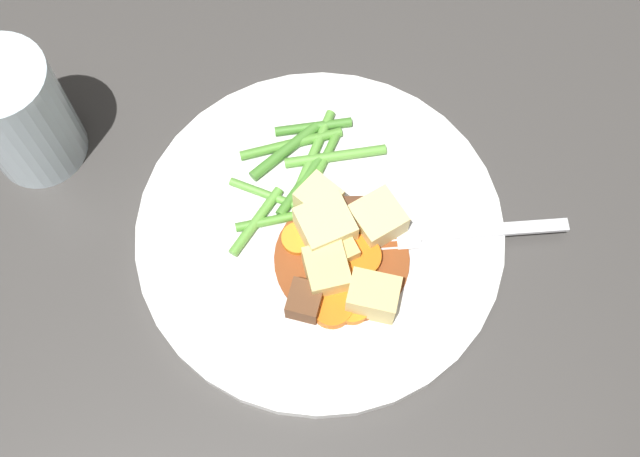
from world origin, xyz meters
The scene contains 27 objects.
ground_plane centered at (0.00, 0.00, 0.00)m, with size 3.00×3.00×0.00m, color #423F3D.
dinner_plate centered at (0.00, 0.00, 0.01)m, with size 0.29×0.29×0.01m, color white.
stew_sauce centered at (0.03, 0.00, 0.01)m, with size 0.10×0.10×0.00m, color brown.
carrot_slice_0 centered at (0.00, -0.02, 0.02)m, with size 0.03×0.03×0.01m, color orange.
carrot_slice_1 centered at (0.06, -0.03, 0.02)m, with size 0.03×0.03×0.01m, color orange.
carrot_slice_2 centered at (0.06, -0.01, 0.02)m, with size 0.03×0.03×0.01m, color orange.
carrot_slice_3 centered at (0.04, 0.01, 0.02)m, with size 0.03×0.03×0.01m, color orange.
potato_chunk_0 centered at (0.07, 0.00, 0.03)m, with size 0.04×0.03×0.03m, color #E5CC7A.
potato_chunk_1 centered at (0.02, 0.04, 0.03)m, with size 0.03×0.03×0.03m, color #EAD68C.
potato_chunk_2 centered at (0.04, -0.02, 0.03)m, with size 0.03×0.03×0.03m, color #E5CC7A.
potato_chunk_3 centered at (0.01, 0.00, 0.03)m, with size 0.04×0.04×0.03m, color #EAD68C.
potato_chunk_4 centered at (0.03, 0.00, 0.02)m, with size 0.02×0.03×0.02m, color #DBBC6B.
potato_chunk_5 centered at (-0.01, 0.01, 0.03)m, with size 0.03×0.03×0.03m, color #EAD68C.
meat_chunk_0 centered at (0.05, -0.04, 0.02)m, with size 0.02×0.03×0.02m, color brown.
meat_chunk_1 centered at (0.01, 0.02, 0.02)m, with size 0.03×0.03×0.02m, color #56331E.
green_bean_0 centered at (-0.04, 0.04, 0.02)m, with size 0.01×0.01×0.08m, color #66AD42.
green_bean_1 centered at (-0.03, -0.03, 0.02)m, with size 0.01×0.01×0.05m, color #599E38.
green_bean_2 centered at (-0.07, 0.01, 0.02)m, with size 0.01×0.01×0.07m, color #4C8E33.
green_bean_3 centered at (-0.08, 0.04, 0.02)m, with size 0.01×0.01×0.06m, color #4C8E33.
green_bean_4 centered at (-0.07, 0.02, 0.02)m, with size 0.01×0.01×0.08m, color #599E38.
green_bean_5 centered at (-0.05, 0.03, 0.02)m, with size 0.01×0.01×0.05m, color #599E38.
green_bean_6 centered at (-0.04, 0.01, 0.02)m, with size 0.01×0.01×0.06m, color #4C8E33.
green_bean_7 centered at (-0.05, -0.02, 0.02)m, with size 0.01×0.01×0.06m, color #66AD42.
green_bean_8 centered at (-0.03, -0.04, 0.02)m, with size 0.01×0.01×0.06m, color #66AD42.
green_bean_9 centered at (-0.06, 0.03, 0.02)m, with size 0.01×0.01×0.08m, color #66AD42.
fork centered at (0.06, 0.08, 0.01)m, with size 0.10×0.16×0.00m.
water_glass centered at (-0.19, -0.15, 0.05)m, with size 0.07×0.07×0.11m, color silver.
Camera 1 is at (0.19, -0.13, 0.57)m, focal length 43.71 mm.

